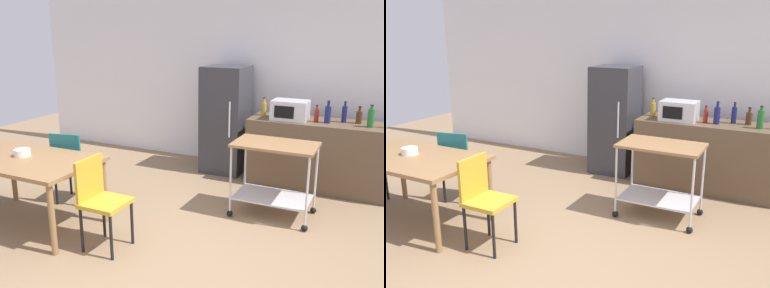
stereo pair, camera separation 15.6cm
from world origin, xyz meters
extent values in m
plane|color=#8C7051|center=(0.00, 0.00, 0.00)|extent=(12.00, 12.00, 0.00)
cube|color=white|center=(0.00, 3.20, 1.45)|extent=(8.40, 0.12, 2.90)
cube|color=brown|center=(0.90, 2.60, 0.45)|extent=(2.00, 0.64, 0.90)
cube|color=olive|center=(-1.77, 0.10, 0.73)|extent=(1.50, 0.90, 0.04)
cylinder|color=olive|center=(-1.08, -0.29, 0.35)|extent=(0.06, 0.06, 0.71)
cylinder|color=olive|center=(-2.46, 0.49, 0.35)|extent=(0.06, 0.06, 0.71)
cylinder|color=olive|center=(-1.08, 0.49, 0.35)|extent=(0.06, 0.06, 0.71)
cube|color=gold|center=(-0.71, 0.03, 0.47)|extent=(0.40, 0.40, 0.04)
cube|color=gold|center=(-0.89, 0.03, 0.69)|extent=(0.03, 0.38, 0.40)
cylinder|color=black|center=(-0.54, -0.13, 0.23)|extent=(0.03, 0.03, 0.45)
cylinder|color=black|center=(-0.54, 0.21, 0.23)|extent=(0.03, 0.03, 0.45)
cylinder|color=black|center=(-0.88, -0.14, 0.23)|extent=(0.03, 0.03, 0.45)
cylinder|color=black|center=(-0.88, 0.20, 0.23)|extent=(0.03, 0.03, 0.45)
cylinder|color=black|center=(-2.60, 0.35, 0.23)|extent=(0.03, 0.03, 0.45)
cube|color=#1E666B|center=(-1.77, 0.82, 0.47)|extent=(0.48, 0.48, 0.04)
cube|color=#1E666B|center=(-1.73, 0.64, 0.69)|extent=(0.38, 0.11, 0.40)
cylinder|color=black|center=(-1.64, 1.02, 0.23)|extent=(0.03, 0.03, 0.45)
cylinder|color=black|center=(-1.97, 0.95, 0.23)|extent=(0.03, 0.03, 0.45)
cylinder|color=black|center=(-1.57, 0.69, 0.23)|extent=(0.03, 0.03, 0.45)
cylinder|color=black|center=(-1.90, 0.61, 0.23)|extent=(0.03, 0.03, 0.45)
cube|color=#333338|center=(-0.55, 2.70, 0.78)|extent=(0.60, 0.60, 1.55)
cylinder|color=silver|center=(-0.37, 2.39, 0.85)|extent=(0.02, 0.02, 0.50)
cube|color=olive|center=(0.52, 1.46, 0.83)|extent=(0.90, 0.56, 0.03)
cube|color=silver|center=(0.52, 1.46, 0.22)|extent=(0.83, 0.52, 0.02)
cylinder|color=silver|center=(0.10, 1.21, 0.45)|extent=(0.02, 0.02, 0.76)
sphere|color=black|center=(0.10, 1.21, 0.04)|extent=(0.07, 0.07, 0.07)
cylinder|color=silver|center=(0.94, 1.21, 0.45)|extent=(0.02, 0.02, 0.76)
sphere|color=black|center=(0.94, 1.21, 0.04)|extent=(0.07, 0.07, 0.07)
cylinder|color=silver|center=(0.10, 1.71, 0.45)|extent=(0.02, 0.02, 0.76)
sphere|color=black|center=(0.10, 1.71, 0.04)|extent=(0.07, 0.07, 0.07)
cylinder|color=silver|center=(0.94, 1.71, 0.45)|extent=(0.02, 0.02, 0.76)
sphere|color=black|center=(0.94, 1.71, 0.04)|extent=(0.07, 0.07, 0.07)
cylinder|color=gold|center=(0.03, 2.66, 0.99)|extent=(0.07, 0.07, 0.18)
cylinder|color=gold|center=(0.03, 2.66, 1.11)|extent=(0.03, 0.03, 0.06)
cylinder|color=black|center=(0.03, 2.66, 1.14)|extent=(0.04, 0.04, 0.01)
cube|color=silver|center=(0.43, 2.52, 1.03)|extent=(0.46, 0.34, 0.26)
cube|color=black|center=(0.39, 2.34, 1.03)|extent=(0.25, 0.01, 0.16)
cylinder|color=maroon|center=(0.76, 2.54, 0.98)|extent=(0.06, 0.06, 0.17)
cylinder|color=maroon|center=(0.76, 2.54, 1.09)|extent=(0.03, 0.03, 0.04)
cylinder|color=black|center=(0.76, 2.54, 1.11)|extent=(0.03, 0.03, 0.01)
cylinder|color=navy|center=(0.90, 2.54, 1.01)|extent=(0.08, 0.08, 0.21)
cylinder|color=navy|center=(0.90, 2.54, 1.14)|extent=(0.03, 0.03, 0.06)
cylinder|color=black|center=(0.90, 2.54, 1.18)|extent=(0.04, 0.04, 0.01)
cylinder|color=navy|center=(1.09, 2.67, 1.00)|extent=(0.06, 0.06, 0.21)
cylinder|color=navy|center=(1.09, 2.67, 1.14)|extent=(0.03, 0.03, 0.05)
cylinder|color=black|center=(1.09, 2.67, 1.17)|extent=(0.03, 0.03, 0.01)
cylinder|color=#4C2D19|center=(1.26, 2.68, 0.98)|extent=(0.07, 0.07, 0.16)
cylinder|color=#4C2D19|center=(1.26, 2.68, 1.08)|extent=(0.03, 0.03, 0.05)
cylinder|color=black|center=(1.26, 2.68, 1.12)|extent=(0.04, 0.04, 0.01)
cylinder|color=#1E6628|center=(1.41, 2.52, 1.01)|extent=(0.08, 0.08, 0.22)
cylinder|color=#1E6628|center=(1.41, 2.52, 1.14)|extent=(0.03, 0.03, 0.04)
cylinder|color=black|center=(1.41, 2.52, 1.17)|extent=(0.04, 0.04, 0.01)
cylinder|color=white|center=(-1.86, 0.14, 0.79)|extent=(0.17, 0.17, 0.08)
camera|label=1|loc=(1.64, -2.91, 2.07)|focal=39.23mm
camera|label=2|loc=(1.77, -2.84, 2.07)|focal=39.23mm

